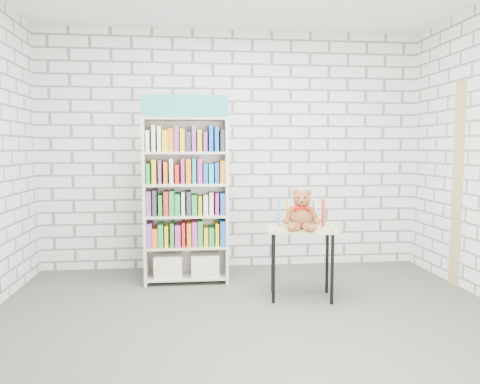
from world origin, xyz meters
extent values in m
plane|color=#40483D|center=(0.00, 0.00, 0.00)|extent=(4.50, 4.50, 0.00)
cube|color=silver|center=(0.00, 2.00, 1.40)|extent=(4.50, 0.02, 2.80)
cube|color=silver|center=(0.00, -2.00, 1.40)|extent=(4.50, 0.02, 2.80)
cube|color=beige|center=(-0.97, 1.35, 0.87)|extent=(0.03, 0.34, 1.74)
cube|color=beige|center=(-0.13, 1.35, 0.87)|extent=(0.03, 0.34, 1.74)
cube|color=beige|center=(-0.55, 1.51, 0.87)|extent=(0.87, 0.02, 1.74)
cube|color=teal|center=(-0.55, 1.19, 1.85)|extent=(0.87, 0.02, 0.21)
cube|color=beige|center=(-0.55, 1.35, 0.06)|extent=(0.81, 0.32, 0.02)
cube|color=beige|center=(-0.55, 1.35, 0.39)|extent=(0.81, 0.32, 0.02)
cube|color=beige|center=(-0.55, 1.35, 0.72)|extent=(0.81, 0.32, 0.02)
cube|color=beige|center=(-0.55, 1.35, 1.05)|extent=(0.81, 0.32, 0.02)
cube|color=beige|center=(-0.55, 1.35, 1.38)|extent=(0.81, 0.32, 0.02)
cube|color=beige|center=(-0.55, 1.35, 1.72)|extent=(0.81, 0.32, 0.02)
cube|color=silver|center=(-0.75, 1.35, 0.19)|extent=(0.29, 0.28, 0.23)
cube|color=silver|center=(-0.36, 1.35, 0.19)|extent=(0.29, 0.28, 0.23)
cube|color=#333338|center=(-0.55, 1.34, 0.52)|extent=(0.81, 0.28, 0.23)
cube|color=red|center=(-0.55, 1.34, 0.85)|extent=(0.81, 0.28, 0.23)
cube|color=yellow|center=(-0.55, 1.34, 1.17)|extent=(0.81, 0.28, 0.23)
cube|color=blue|center=(-0.55, 1.34, 1.50)|extent=(0.81, 0.28, 0.23)
cube|color=tan|center=(0.53, 0.70, 0.66)|extent=(0.69, 0.53, 0.03)
cylinder|color=black|center=(0.24, 0.57, 0.33)|extent=(0.03, 0.03, 0.65)
cylinder|color=black|center=(0.30, 0.91, 0.33)|extent=(0.03, 0.03, 0.65)
cylinder|color=black|center=(0.77, 0.49, 0.33)|extent=(0.03, 0.03, 0.65)
cylinder|color=black|center=(0.82, 0.82, 0.33)|extent=(0.03, 0.03, 0.65)
cylinder|color=black|center=(0.26, 0.58, 0.68)|extent=(0.04, 0.04, 0.01)
cylinder|color=black|center=(0.76, 0.50, 0.68)|extent=(0.04, 0.04, 0.01)
cube|color=teal|center=(0.34, 0.83, 0.81)|extent=(0.04, 0.19, 0.26)
cube|color=#F8FF28|center=(0.42, 0.82, 0.81)|extent=(0.04, 0.19, 0.26)
cube|color=#DA5417|center=(0.51, 0.80, 0.81)|extent=(0.04, 0.19, 0.26)
cube|color=black|center=(0.59, 0.79, 0.81)|extent=(0.04, 0.19, 0.26)
cube|color=white|center=(0.68, 0.78, 0.81)|extent=(0.04, 0.19, 0.26)
cube|color=red|center=(0.76, 0.76, 0.81)|extent=(0.04, 0.19, 0.26)
ellipsoid|color=brown|center=(0.51, 0.62, 0.79)|extent=(0.22, 0.19, 0.22)
sphere|color=brown|center=(0.51, 0.62, 0.96)|extent=(0.16, 0.16, 0.16)
sphere|color=brown|center=(0.46, 0.65, 1.02)|extent=(0.06, 0.06, 0.06)
sphere|color=brown|center=(0.57, 0.62, 1.02)|extent=(0.06, 0.06, 0.06)
sphere|color=brown|center=(0.50, 0.56, 0.93)|extent=(0.06, 0.06, 0.06)
sphere|color=black|center=(0.47, 0.56, 0.98)|extent=(0.02, 0.02, 0.02)
sphere|color=black|center=(0.52, 0.55, 0.98)|extent=(0.02, 0.02, 0.02)
sphere|color=black|center=(0.49, 0.53, 0.94)|extent=(0.02, 0.02, 0.02)
cylinder|color=brown|center=(0.40, 0.63, 0.82)|extent=(0.11, 0.11, 0.15)
cylinder|color=brown|center=(0.61, 0.58, 0.82)|extent=(0.12, 0.09, 0.15)
sphere|color=brown|center=(0.37, 0.62, 0.76)|extent=(0.06, 0.06, 0.06)
sphere|color=brown|center=(0.64, 0.55, 0.76)|extent=(0.06, 0.06, 0.06)
cylinder|color=brown|center=(0.43, 0.53, 0.72)|extent=(0.08, 0.17, 0.09)
cylinder|color=brown|center=(0.55, 0.50, 0.72)|extent=(0.14, 0.18, 0.09)
sphere|color=brown|center=(0.38, 0.46, 0.72)|extent=(0.08, 0.08, 0.08)
sphere|color=brown|center=(0.56, 0.42, 0.72)|extent=(0.08, 0.08, 0.08)
cone|color=red|center=(0.46, 0.57, 0.88)|extent=(0.07, 0.07, 0.06)
cone|color=red|center=(0.53, 0.55, 0.88)|extent=(0.07, 0.07, 0.06)
sphere|color=red|center=(0.50, 0.56, 0.88)|extent=(0.03, 0.03, 0.03)
cube|color=tan|center=(2.23, 0.95, 1.05)|extent=(0.05, 0.12, 2.10)
camera|label=1|loc=(-0.51, -3.57, 1.42)|focal=35.00mm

